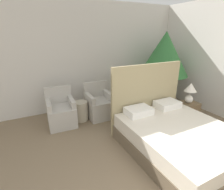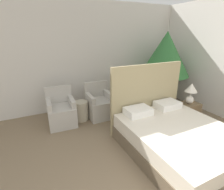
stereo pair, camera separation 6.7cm
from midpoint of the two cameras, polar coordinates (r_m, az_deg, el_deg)
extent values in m
cube|color=silver|center=(4.99, -8.93, 12.19)|extent=(10.00, 0.06, 2.90)
cube|color=brown|center=(3.54, 21.39, -15.43)|extent=(1.70, 2.00, 0.26)
cube|color=beige|center=(3.40, 21.95, -11.79)|extent=(1.67, 1.96, 0.26)
cube|color=tan|center=(3.92, 11.69, -0.82)|extent=(1.74, 0.06, 1.48)
cube|color=white|center=(3.58, 9.05, -5.23)|extent=(0.52, 0.37, 0.14)
cube|color=white|center=(4.03, 18.06, -3.02)|extent=(0.52, 0.37, 0.14)
cube|color=#B7B2A8|center=(4.31, -15.60, -6.51)|extent=(0.65, 0.67, 0.47)
cube|color=#B7B2A8|center=(4.41, -16.64, 0.21)|extent=(0.62, 0.09, 0.41)
cube|color=#B7B2A8|center=(4.17, -19.49, -3.08)|extent=(0.13, 0.58, 0.16)
cube|color=#B7B2A8|center=(4.21, -12.54, -2.13)|extent=(0.13, 0.58, 0.16)
cube|color=#B7B2A8|center=(4.54, -3.50, -4.35)|extent=(0.62, 0.64, 0.47)
cube|color=#B7B2A8|center=(4.64, -4.94, 1.97)|extent=(0.61, 0.07, 0.41)
cube|color=#B7B2A8|center=(4.34, -6.74, -1.10)|extent=(0.11, 0.57, 0.16)
cube|color=#B7B2A8|center=(4.52, -0.56, -0.12)|extent=(0.11, 0.57, 0.16)
cylinder|color=#38281E|center=(5.61, 16.08, -1.09)|extent=(0.48, 0.48, 0.33)
cylinder|color=brown|center=(5.47, 16.53, 3.38)|extent=(0.06, 0.06, 0.58)
cone|color=#2D6B33|center=(5.30, 17.49, 12.75)|extent=(1.39, 1.39, 1.22)
cube|color=brown|center=(4.74, 23.87, -5.06)|extent=(0.48, 0.38, 0.47)
sphere|color=white|center=(4.61, 24.38, -1.38)|extent=(0.19, 0.19, 0.19)
cylinder|color=white|center=(4.57, 24.65, 0.36)|extent=(0.02, 0.02, 0.11)
cone|color=silver|center=(4.52, 24.92, 2.21)|extent=(0.28, 0.28, 0.20)
cylinder|color=#B7AD93|center=(4.44, -9.55, -5.11)|extent=(0.34, 0.34, 0.49)
camera|label=1|loc=(0.03, -89.52, 0.17)|focal=28.00mm
camera|label=2|loc=(0.03, 90.48, -0.17)|focal=28.00mm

